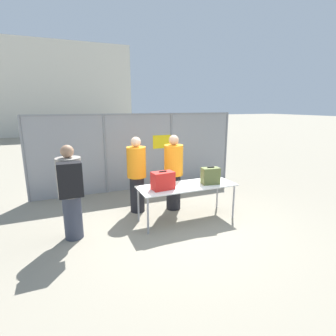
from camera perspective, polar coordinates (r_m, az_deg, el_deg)
The scene contains 10 objects.
ground_plane at distance 5.67m, azimuth 2.30°, elevation -12.16°, with size 120.00×120.00×0.00m, color gray.
fence_section at distance 7.77m, azimuth -6.10°, elevation 3.87°, with size 6.12×0.07×2.23m.
inspection_table at distance 5.65m, azimuth 4.14°, elevation -4.30°, with size 2.11×0.77×0.78m.
suitcase_red at distance 5.31m, azimuth -1.12°, elevation -2.76°, with size 0.47×0.30×0.39m.
suitcase_olive at distance 5.75m, azimuth 9.22°, elevation -1.69°, with size 0.41×0.27×0.38m.
traveler_hooded at distance 5.04m, azimuth -20.44°, elevation -4.40°, with size 0.44×0.68×1.78m.
security_worker_near at distance 6.18m, azimuth 1.22°, elevation -0.81°, with size 0.44×0.44×1.79m.
security_worker_far at distance 6.08m, azimuth -6.83°, elevation -1.28°, with size 0.44×0.44×1.77m.
utility_trailer at distance 10.71m, azimuth -6.57°, elevation 2.38°, with size 3.59×2.16×0.72m.
distant_hangar at distance 29.33m, azimuth -22.93°, elevation 14.93°, with size 12.03×11.39×7.49m.
Camera 1 is at (-2.18, -4.62, 2.44)m, focal length 28.00 mm.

